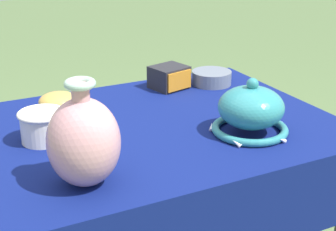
{
  "coord_description": "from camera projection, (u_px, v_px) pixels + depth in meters",
  "views": [
    {
      "loc": [
        -0.54,
        -1.27,
        1.26
      ],
      "look_at": [
        0.02,
        -0.17,
        0.77
      ],
      "focal_mm": 55.0,
      "sensor_mm": 36.0,
      "label": 1
    }
  ],
  "objects": [
    {
      "name": "display_table",
      "position": [
        138.0,
        150.0,
        1.5
      ],
      "size": [
        1.17,
        0.8,
        0.68
      ],
      "color": "#38383D",
      "rests_on": "ground_plane"
    },
    {
      "name": "vase_tall_bulbous",
      "position": [
        84.0,
        141.0,
        1.14
      ],
      "size": [
        0.17,
        0.17,
        0.25
      ],
      "color": "#D19399",
      "rests_on": "display_table"
    },
    {
      "name": "vase_dome_bell",
      "position": [
        251.0,
        112.0,
        1.43
      ],
      "size": [
        0.22,
        0.23,
        0.16
      ],
      "color": "teal",
      "rests_on": "display_table"
    },
    {
      "name": "mosaic_tile_box",
      "position": [
        169.0,
        77.0,
        1.81
      ],
      "size": [
        0.14,
        0.13,
        0.08
      ],
      "rotation": [
        0.0,
        0.0,
        0.24
      ],
      "color": "#232328",
      "rests_on": "display_table"
    },
    {
      "name": "cup_wide_ivory",
      "position": [
        43.0,
        125.0,
        1.38
      ],
      "size": [
        0.13,
        0.13,
        0.09
      ],
      "color": "white",
      "rests_on": "display_table"
    },
    {
      "name": "bowl_shallow_ochre",
      "position": [
        58.0,
        101.0,
        1.61
      ],
      "size": [
        0.12,
        0.12,
        0.06
      ],
      "primitive_type": "ellipsoid",
      "color": "gold",
      "rests_on": "display_table"
    },
    {
      "name": "pot_squat_slate",
      "position": [
        212.0,
        78.0,
        1.85
      ],
      "size": [
        0.14,
        0.14,
        0.05
      ],
      "primitive_type": "cylinder",
      "color": "slate",
      "rests_on": "display_table"
    }
  ]
}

